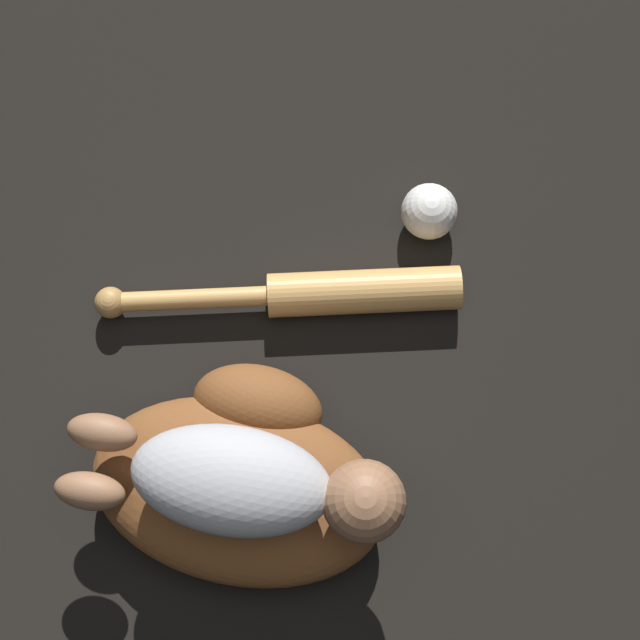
# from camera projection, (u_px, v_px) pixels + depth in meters

# --- Properties ---
(ground_plane) EXTENTS (6.00, 6.00, 0.00)m
(ground_plane) POSITION_uv_depth(u_px,v_px,m) (271.00, 529.00, 1.27)
(ground_plane) COLOR black
(baseball_glove) EXTENTS (0.40, 0.33, 0.10)m
(baseball_glove) POSITION_uv_depth(u_px,v_px,m) (242.00, 476.00, 1.23)
(baseball_glove) COLOR brown
(baseball_glove) RESTS_ON ground
(baby_figure) EXTENTS (0.37, 0.25, 0.09)m
(baby_figure) POSITION_uv_depth(u_px,v_px,m) (249.00, 483.00, 1.13)
(baby_figure) COLOR #B2B2B7
(baby_figure) RESTS_ON baseball_glove
(baseball_bat) EXTENTS (0.37, 0.31, 0.05)m
(baseball_bat) POSITION_uv_depth(u_px,v_px,m) (324.00, 293.00, 1.31)
(baseball_bat) COLOR tan
(baseball_bat) RESTS_ON ground
(baseball) EXTENTS (0.07, 0.07, 0.07)m
(baseball) POSITION_uv_depth(u_px,v_px,m) (429.00, 211.00, 1.33)
(baseball) COLOR white
(baseball) RESTS_ON ground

